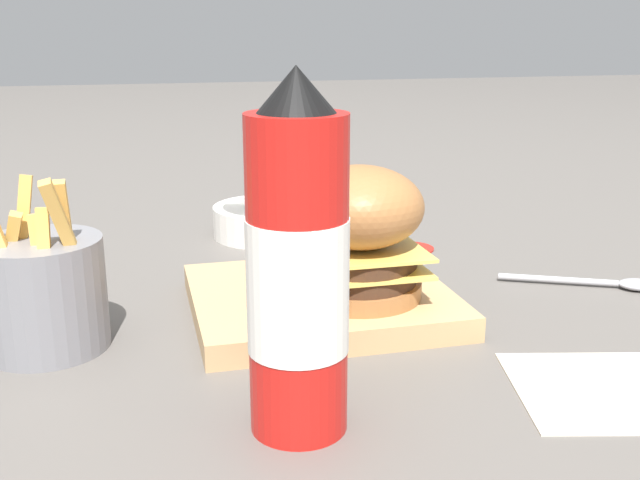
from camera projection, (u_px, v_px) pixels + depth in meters
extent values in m
plane|color=#5B5651|center=(252.00, 292.00, 0.79)|extent=(6.00, 6.00, 0.00)
cube|color=tan|center=(320.00, 300.00, 0.74)|extent=(0.25, 0.22, 0.02)
cylinder|color=#9E6638|center=(358.00, 288.00, 0.71)|extent=(0.12, 0.12, 0.02)
cylinder|color=#422819|center=(359.00, 273.00, 0.71)|extent=(0.11, 0.11, 0.01)
cube|color=#EAC656|center=(359.00, 265.00, 0.71)|extent=(0.11, 0.11, 0.00)
cylinder|color=#422819|center=(359.00, 257.00, 0.70)|extent=(0.11, 0.11, 0.01)
cube|color=#EAC656|center=(359.00, 248.00, 0.70)|extent=(0.11, 0.11, 0.00)
ellipsoid|color=#9E6638|center=(360.00, 207.00, 0.69)|extent=(0.12, 0.12, 0.08)
cylinder|color=red|center=(298.00, 279.00, 0.50)|extent=(0.07, 0.07, 0.22)
cylinder|color=white|center=(298.00, 285.00, 0.50)|extent=(0.07, 0.07, 0.09)
cone|color=black|center=(296.00, 89.00, 0.46)|extent=(0.05, 0.05, 0.03)
cylinder|color=slate|center=(44.00, 294.00, 0.64)|extent=(0.11, 0.11, 0.10)
cube|color=gold|center=(66.00, 231.00, 0.63)|extent=(0.01, 0.03, 0.09)
cube|color=gold|center=(22.00, 229.00, 0.64)|extent=(0.02, 0.02, 0.09)
cube|color=gold|center=(66.00, 233.00, 0.61)|extent=(0.03, 0.04, 0.10)
cube|color=gold|center=(44.00, 251.00, 0.61)|extent=(0.01, 0.02, 0.07)
cube|color=gold|center=(11.00, 247.00, 0.63)|extent=(0.03, 0.03, 0.07)
cube|color=gold|center=(39.00, 252.00, 0.62)|extent=(0.01, 0.02, 0.07)
cube|color=gold|center=(0.00, 244.00, 0.61)|extent=(0.03, 0.03, 0.08)
cylinder|color=silver|center=(268.00, 221.00, 1.00)|extent=(0.15, 0.15, 0.04)
cylinder|color=#669356|center=(267.00, 208.00, 1.00)|extent=(0.12, 0.12, 0.01)
cylinder|color=#B2B2B7|center=(557.00, 280.00, 0.81)|extent=(0.12, 0.06, 0.01)
ellipsoid|color=#B2B2B7|center=(638.00, 285.00, 0.80)|extent=(0.05, 0.04, 0.01)
cylinder|color=#B21E14|center=(411.00, 248.00, 0.94)|extent=(0.06, 0.06, 0.00)
cube|color=beige|center=(601.00, 389.00, 0.58)|extent=(0.16, 0.16, 0.00)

